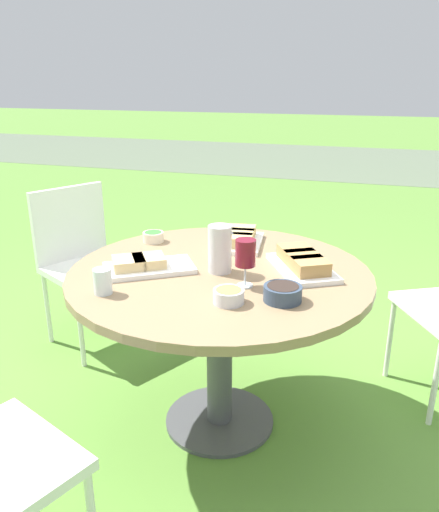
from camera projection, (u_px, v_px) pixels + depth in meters
The scene contains 13 objects.
ground_plane at pixel (220, 421), 2.25m from camera, with size 40.00×40.00×0.00m, color #5B8C38.
river_strip at pixel (348, 161), 9.21m from camera, with size 40.00×4.11×0.01m.
dining_table at pixel (220, 295), 2.04m from camera, with size 1.21×1.21×0.73m.
chair_near_right at pixel (82, 254), 2.81m from camera, with size 0.58×0.58×0.89m.
water_pitcher at pixel (220, 249), 1.96m from camera, with size 0.10×0.09×0.19m.
wine_glass at pixel (245, 254), 1.81m from camera, with size 0.08×0.08×0.18m.
platter_bread_main at pixel (144, 265), 1.99m from camera, with size 0.40×0.36×0.06m.
platter_charcuterie at pixel (239, 239), 2.30m from camera, with size 0.24×0.33×0.07m.
platter_sandwich_side at pixel (302, 262), 1.99m from camera, with size 0.34×0.40×0.07m.
bowl_fries at pixel (229, 295), 1.70m from camera, with size 0.11×0.11×0.05m.
bowl_salad at pixel (153, 236), 2.34m from camera, with size 0.10×0.10×0.05m.
bowl_olives at pixel (283, 292), 1.72m from camera, with size 0.13×0.13×0.06m.
cup_water_near at pixel (103, 281), 1.77m from camera, with size 0.07×0.07×0.09m.
Camera 1 is at (0.57, -1.78, 1.46)m, focal length 35.00 mm.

